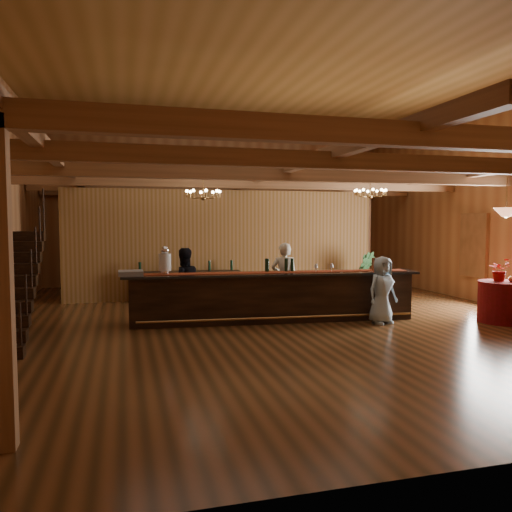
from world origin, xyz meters
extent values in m
plane|color=brown|center=(0.00, 0.00, 0.00)|extent=(14.00, 14.00, 0.00)
plane|color=olive|center=(0.00, 0.00, 5.50)|extent=(14.00, 14.00, 0.00)
cube|color=#B07845|center=(0.00, 7.00, 2.75)|extent=(12.00, 0.10, 5.50)
cube|color=#B07845|center=(6.00, 0.00, 2.75)|extent=(0.10, 14.00, 5.50)
cube|color=#9F6740|center=(0.00, -5.50, 3.20)|extent=(11.90, 0.20, 0.28)
cube|color=#9F6740|center=(0.00, -3.00, 3.20)|extent=(11.90, 0.20, 0.28)
cube|color=#9F6740|center=(0.00, -0.50, 3.20)|extent=(11.90, 0.20, 0.28)
cube|color=#9F6740|center=(0.00, 2.00, 3.20)|extent=(11.90, 0.20, 0.28)
cube|color=#9F6740|center=(0.00, 4.50, 3.20)|extent=(11.90, 0.20, 0.28)
cube|color=#9F6740|center=(0.00, 6.80, 3.20)|extent=(11.90, 0.20, 0.28)
cube|color=#9F6740|center=(-4.50, 0.00, 3.34)|extent=(0.18, 13.90, 0.22)
cube|color=#9F6740|center=(0.00, 0.00, 3.34)|extent=(0.18, 13.90, 0.22)
cube|color=#9F6740|center=(4.50, 0.00, 3.34)|extent=(0.18, 13.90, 0.22)
cube|color=#9F6740|center=(-4.50, 4.50, 1.60)|extent=(0.20, 0.20, 3.20)
cube|color=#9F6740|center=(4.50, 4.50, 1.60)|extent=(0.20, 0.20, 3.20)
cube|color=#9F6740|center=(-4.50, -5.50, 1.60)|extent=(0.20, 0.20, 3.20)
cube|color=brown|center=(-0.50, 3.50, 1.55)|extent=(9.00, 0.18, 3.10)
cube|color=white|center=(5.95, 1.00, 1.55)|extent=(0.12, 1.05, 1.75)
cube|color=#331E12|center=(-5.45, -1.16, 0.70)|extent=(1.00, 0.28, 0.20)
cube|color=#331E12|center=(-5.45, -0.88, 0.90)|extent=(1.00, 0.28, 0.20)
cube|color=#331E12|center=(-5.45, -0.60, 1.10)|extent=(1.00, 0.28, 0.20)
cube|color=#331E12|center=(-5.45, -0.32, 1.30)|extent=(1.00, 0.28, 0.20)
cube|color=#331E12|center=(-5.45, -0.04, 1.50)|extent=(1.00, 0.28, 0.20)
cube|color=#331E12|center=(-5.45, 0.24, 1.70)|extent=(1.00, 0.28, 0.20)
cube|color=#331E12|center=(-5.45, 0.52, 1.90)|extent=(1.00, 0.28, 0.20)
cube|color=#331E12|center=(1.00, 5.50, 0.55)|extent=(1.20, 0.60, 1.10)
cube|color=brown|center=(-2.00, 5.50, 0.50)|extent=(1.00, 0.60, 1.00)
cube|color=#331E12|center=(-0.18, -0.24, 0.51)|extent=(6.21, 1.20, 1.03)
cube|color=black|center=(-0.18, -0.24, 1.06)|extent=(6.53, 1.36, 0.05)
cube|color=maroon|center=(-0.18, -0.24, 1.09)|extent=(6.09, 0.94, 0.01)
cylinder|color=#A07641|center=(-0.18, -0.65, 0.15)|extent=(5.95, 0.57, 0.05)
cylinder|color=silver|center=(-2.52, 0.02, 1.12)|extent=(0.18, 0.18, 0.08)
cylinder|color=silver|center=(-2.52, 0.02, 1.34)|extent=(0.26, 0.26, 0.36)
sphere|color=silver|center=(-2.52, 0.02, 1.59)|extent=(0.18, 0.18, 0.18)
cube|color=gray|center=(-3.23, -0.03, 1.13)|extent=(0.50, 0.50, 0.10)
cube|color=brown|center=(2.10, -0.50, 1.23)|extent=(0.06, 0.06, 0.30)
cube|color=brown|center=(2.38, -0.50, 1.23)|extent=(0.06, 0.06, 0.30)
cylinder|color=brown|center=(2.24, -0.50, 1.26)|extent=(0.24, 0.24, 0.24)
cylinder|color=black|center=(-0.31, -0.10, 1.23)|extent=(0.07, 0.07, 0.30)
cylinder|color=black|center=(-0.29, -0.11, 1.23)|extent=(0.07, 0.07, 0.30)
cylinder|color=black|center=(0.13, -0.14, 1.23)|extent=(0.07, 0.07, 0.30)
cylinder|color=black|center=(0.27, -0.15, 1.23)|extent=(0.07, 0.07, 0.30)
cube|color=#331E12|center=(-1.68, 3.12, 0.41)|extent=(2.97, 0.78, 0.83)
cylinder|color=maroon|center=(4.64, -1.62, 0.45)|extent=(1.04, 1.04, 0.90)
cylinder|color=#A07641|center=(-1.56, 0.83, 2.97)|extent=(0.02, 0.02, 0.45)
sphere|color=#A07641|center=(-1.56, 0.83, 2.75)|extent=(0.12, 0.12, 0.12)
torus|color=#A07641|center=(-1.56, 0.83, 2.85)|extent=(0.80, 0.80, 0.04)
cylinder|color=#A07641|center=(2.73, 0.90, 3.02)|extent=(0.02, 0.02, 0.36)
sphere|color=#A07641|center=(2.73, 0.90, 2.84)|extent=(0.12, 0.12, 0.12)
torus|color=#A07641|center=(2.73, 0.90, 2.94)|extent=(0.80, 0.80, 0.04)
cylinder|color=#A07641|center=(4.64, -1.62, 2.80)|extent=(0.02, 0.02, 0.80)
cone|color=#CF774D|center=(4.64, -1.62, 2.40)|extent=(0.52, 0.52, 0.20)
imported|color=silver|center=(0.29, 0.45, 0.85)|extent=(0.74, 0.63, 1.71)
imported|color=black|center=(-2.07, 0.53, 0.80)|extent=(0.87, 0.73, 1.61)
imported|color=#9EC1D7|center=(2.01, -1.06, 0.73)|extent=(0.80, 0.61, 1.46)
imported|color=#224923|center=(3.42, 2.60, 0.66)|extent=(0.81, 0.69, 1.33)
imported|color=#A60D09|center=(4.59, -1.54, 1.15)|extent=(0.51, 0.46, 0.50)
imported|color=#A07641|center=(4.74, -1.76, 1.03)|extent=(0.17, 0.17, 0.27)
camera|label=1|loc=(-3.37, -10.66, 2.21)|focal=35.00mm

